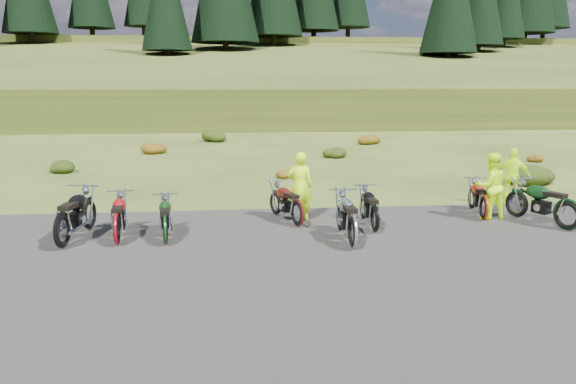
{
  "coord_description": "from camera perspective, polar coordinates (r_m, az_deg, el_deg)",
  "views": [
    {
      "loc": [
        -2.17,
        -11.55,
        3.67
      ],
      "look_at": [
        -0.93,
        1.42,
        1.04
      ],
      "focal_mm": 35.0,
      "sensor_mm": 36.0,
      "label": 1
    }
  ],
  "objects": [
    {
      "name": "shrub_7",
      "position": [
        21.63,
        23.58,
        1.94
      ],
      "size": [
        1.56,
        1.56,
        0.92
      ],
      "primitive_type": "ellipsoid",
      "color": "black",
      "rests_on": "ground"
    },
    {
      "name": "person_right_b",
      "position": [
        17.77,
        21.87,
        1.41
      ],
      "size": [
        1.05,
        0.84,
        1.67
      ],
      "primitive_type": "imported",
      "rotation": [
        0.0,
        0.0,
        2.62
      ],
      "color": "#C7FF0D",
      "rests_on": "ground"
    },
    {
      "name": "shrub_4",
      "position": [
        21.11,
        -0.58,
        2.04
      ],
      "size": [
        0.77,
        0.77,
        0.45
      ],
      "primitive_type": "ellipsoid",
      "color": "brown",
      "rests_on": "ground"
    },
    {
      "name": "hill_slope",
      "position": [
        61.7,
        -3.47,
        8.0
      ],
      "size": [
        300.0,
        45.97,
        9.37
      ],
      "primitive_type": null,
      "rotation": [
        0.14,
        0.0,
        0.0
      ],
      "color": "#323E14",
      "rests_on": "ground"
    },
    {
      "name": "shrub_3",
      "position": [
        33.62,
        -7.4,
        5.86
      ],
      "size": [
        1.56,
        1.56,
        0.92
      ],
      "primitive_type": "ellipsoid",
      "color": "black",
      "rests_on": "ground"
    },
    {
      "name": "motorcycle_5",
      "position": [
        13.78,
        8.79,
        -4.15
      ],
      "size": [
        0.65,
        1.91,
        1.0
      ],
      "primitive_type": null,
      "rotation": [
        0.0,
        0.0,
        1.56
      ],
      "color": "black",
      "rests_on": "ground"
    },
    {
      "name": "shrub_6",
      "position": [
        32.42,
        8.11,
        5.5
      ],
      "size": [
        1.3,
        1.3,
        0.77
      ],
      "primitive_type": "ellipsoid",
      "color": "brown",
      "rests_on": "ground"
    },
    {
      "name": "motorcycle_4",
      "position": [
        14.17,
        0.95,
        -3.59
      ],
      "size": [
        1.29,
        2.05,
        1.02
      ],
      "primitive_type": null,
      "rotation": [
        0.0,
        0.0,
        1.93
      ],
      "color": "#48120C",
      "rests_on": "ground"
    },
    {
      "name": "shrub_2",
      "position": [
        28.63,
        -13.56,
        4.52
      ],
      "size": [
        1.3,
        1.3,
        0.77
      ],
      "primitive_type": "ellipsoid",
      "color": "brown",
      "rests_on": "ground"
    },
    {
      "name": "person_middle",
      "position": [
        14.56,
        1.22,
        0.47
      ],
      "size": [
        0.71,
        0.51,
        1.81
      ],
      "primitive_type": "imported",
      "rotation": [
        0.0,
        0.0,
        3.02
      ],
      "color": "#C7FF0D",
      "rests_on": "ground"
    },
    {
      "name": "motorcycle_6",
      "position": [
        15.66,
        19.2,
        -2.77
      ],
      "size": [
        0.92,
        1.94,
        0.98
      ],
      "primitive_type": null,
      "rotation": [
        0.0,
        0.0,
        1.41
      ],
      "color": "maroon",
      "rests_on": "ground"
    },
    {
      "name": "ground",
      "position": [
        12.31,
        4.97,
        -5.96
      ],
      "size": [
        300.0,
        300.0,
        0.0
      ],
      "primitive_type": "plane",
      "color": "#344416",
      "rests_on": "ground"
    },
    {
      "name": "shrub_8",
      "position": [
        27.65,
        23.56,
        3.32
      ],
      "size": [
        0.77,
        0.77,
        0.45
      ],
      "primitive_type": "ellipsoid",
      "color": "brown",
      "rests_on": "ground"
    },
    {
      "name": "shrub_1",
      "position": [
        24.12,
        -22.12,
        2.57
      ],
      "size": [
        1.03,
        1.03,
        0.61
      ],
      "primitive_type": "ellipsoid",
      "color": "black",
      "rests_on": "ground"
    },
    {
      "name": "shrub_5",
      "position": [
        26.68,
        4.68,
        4.15
      ],
      "size": [
        1.03,
        1.03,
        0.61
      ],
      "primitive_type": "ellipsoid",
      "color": "black",
      "rests_on": "ground"
    },
    {
      "name": "motorcycle_7",
      "position": [
        15.38,
        26.39,
        -3.6
      ],
      "size": [
        1.58,
        2.32,
        1.16
      ],
      "primitive_type": null,
      "rotation": [
        0.0,
        0.0,
        1.99
      ],
      "color": "black",
      "rests_on": "ground"
    },
    {
      "name": "gravel_pad",
      "position": [
        10.46,
        6.96,
        -9.2
      ],
      "size": [
        20.0,
        12.0,
        0.04
      ],
      "primitive_type": "cube",
      "color": "black",
      "rests_on": "ground"
    },
    {
      "name": "motorcycle_3",
      "position": [
        12.46,
        6.58,
        -5.79
      ],
      "size": [
        0.72,
        2.14,
        1.12
      ],
      "primitive_type": null,
      "rotation": [
        0.0,
        0.0,
        1.57
      ],
      "color": "#AFAFB4",
      "rests_on": "ground"
    },
    {
      "name": "motorcycle_0",
      "position": [
        13.32,
        -21.82,
        -5.41
      ],
      "size": [
        1.06,
        2.36,
        1.2
      ],
      "primitive_type": null,
      "rotation": [
        0.0,
        0.0,
        1.44
      ],
      "color": "black",
      "rests_on": "ground"
    },
    {
      "name": "person_right_a",
      "position": [
        15.65,
        19.86,
        0.47
      ],
      "size": [
        0.94,
        0.78,
        1.76
      ],
      "primitive_type": "imported",
      "rotation": [
        0.0,
        0.0,
        3.28
      ],
      "color": "#C7FF0D",
      "rests_on": "ground"
    },
    {
      "name": "motorcycle_1",
      "position": [
        13.19,
        -16.91,
        -5.24
      ],
      "size": [
        0.85,
        2.05,
        1.04
      ],
      "primitive_type": null,
      "rotation": [
        0.0,
        0.0,
        1.67
      ],
      "color": "maroon",
      "rests_on": "ground"
    },
    {
      "name": "hill_plateau",
      "position": [
        121.63,
        -4.5,
        9.67
      ],
      "size": [
        300.0,
        90.0,
        9.17
      ],
      "primitive_type": "cube",
      "color": "#323E14",
      "rests_on": "ground"
    },
    {
      "name": "motorcycle_2",
      "position": [
        12.95,
        -12.28,
        -5.31
      ],
      "size": [
        0.81,
        1.92,
        0.98
      ],
      "primitive_type": null,
      "rotation": [
        0.0,
        0.0,
        1.67
      ],
      "color": "black",
      "rests_on": "ground"
    }
  ]
}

